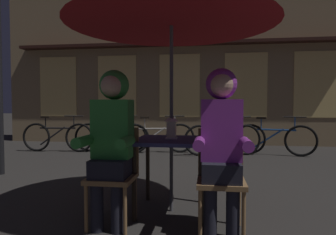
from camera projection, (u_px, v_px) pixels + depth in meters
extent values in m
plane|color=#2D2B28|center=(171.00, 211.00, 3.02)|extent=(60.00, 60.00, 0.00)
cube|color=navy|center=(171.00, 141.00, 2.99)|extent=(0.72, 0.72, 0.04)
cylinder|color=#2D2319|center=(134.00, 184.00, 2.74)|extent=(0.04, 0.04, 0.70)
cylinder|color=#2D2319|center=(201.00, 186.00, 2.65)|extent=(0.04, 0.04, 0.70)
cylinder|color=#2D2319|center=(148.00, 169.00, 3.35)|extent=(0.04, 0.04, 0.70)
cylinder|color=#2D2319|center=(203.00, 171.00, 3.27)|extent=(0.04, 0.04, 0.70)
cylinder|color=#4C4C51|center=(171.00, 101.00, 2.97)|extent=(0.04, 0.04, 2.25)
cone|color=maroon|center=(171.00, 6.00, 2.93)|extent=(2.10, 2.10, 0.38)
cube|color=white|center=(171.00, 138.00, 3.00)|extent=(0.11, 0.11, 0.02)
cube|color=white|center=(171.00, 129.00, 2.99)|extent=(0.09, 0.09, 0.16)
pyramid|color=white|center=(171.00, 119.00, 2.99)|extent=(0.11, 0.11, 0.06)
cube|color=olive|center=(112.00, 178.00, 2.63)|extent=(0.40, 0.40, 0.04)
cylinder|color=olive|center=(125.00, 211.00, 2.45)|extent=(0.03, 0.03, 0.41)
cylinder|color=olive|center=(86.00, 209.00, 2.50)|extent=(0.03, 0.03, 0.41)
cylinder|color=olive|center=(135.00, 198.00, 2.79)|extent=(0.03, 0.03, 0.41)
cylinder|color=olive|center=(101.00, 196.00, 2.83)|extent=(0.03, 0.03, 0.41)
cube|color=olive|center=(118.00, 149.00, 2.80)|extent=(0.40, 0.03, 0.42)
cube|color=olive|center=(221.00, 182.00, 2.50)|extent=(0.40, 0.40, 0.04)
cylinder|color=olive|center=(244.00, 217.00, 2.32)|extent=(0.03, 0.03, 0.41)
cylinder|color=olive|center=(200.00, 215.00, 2.36)|extent=(0.03, 0.03, 0.41)
cylinder|color=olive|center=(239.00, 203.00, 2.65)|extent=(0.03, 0.03, 0.41)
cylinder|color=olive|center=(201.00, 201.00, 2.70)|extent=(0.03, 0.03, 0.41)
cube|color=olive|center=(220.00, 152.00, 2.67)|extent=(0.40, 0.03, 0.42)
cylinder|color=black|center=(117.00, 206.00, 2.50)|extent=(0.11, 0.11, 0.45)
cylinder|color=black|center=(97.00, 205.00, 2.53)|extent=(0.11, 0.11, 0.45)
cube|color=black|center=(112.00, 167.00, 2.63)|extent=(0.32, 0.36, 0.16)
cube|color=#338C38|center=(113.00, 129.00, 2.65)|extent=(0.34, 0.22, 0.52)
cylinder|color=#338C38|center=(125.00, 142.00, 2.41)|extent=(0.09, 0.30, 0.09)
cylinder|color=#338C38|center=(84.00, 141.00, 2.46)|extent=(0.09, 0.30, 0.09)
sphere|color=tan|center=(112.00, 86.00, 2.63)|extent=(0.21, 0.21, 0.21)
sphere|color=#338C38|center=(114.00, 85.00, 2.68)|extent=(0.27, 0.27, 0.27)
cylinder|color=black|center=(233.00, 212.00, 2.37)|extent=(0.11, 0.11, 0.45)
cylinder|color=black|center=(210.00, 211.00, 2.40)|extent=(0.11, 0.11, 0.45)
cube|color=black|center=(221.00, 170.00, 2.49)|extent=(0.32, 0.36, 0.16)
cube|color=purple|center=(221.00, 130.00, 2.52)|extent=(0.34, 0.22, 0.52)
cylinder|color=purple|center=(246.00, 144.00, 2.28)|extent=(0.09, 0.30, 0.09)
cylinder|color=purple|center=(199.00, 143.00, 2.33)|extent=(0.09, 0.30, 0.09)
sphere|color=tan|center=(222.00, 85.00, 2.50)|extent=(0.21, 0.21, 0.21)
sphere|color=purple|center=(221.00, 84.00, 2.55)|extent=(0.27, 0.27, 0.27)
cube|color=#937A56|center=(181.00, 33.00, 8.28)|extent=(10.00, 0.60, 6.20)
cube|color=#F4D17A|center=(58.00, 87.00, 8.53)|extent=(1.10, 0.02, 1.70)
cube|color=#F4D17A|center=(117.00, 86.00, 8.29)|extent=(1.10, 0.02, 1.70)
cube|color=#F4D17A|center=(179.00, 86.00, 8.04)|extent=(1.10, 0.02, 1.70)
cube|color=#F4D17A|center=(246.00, 85.00, 7.80)|extent=(1.10, 0.02, 1.70)
cube|color=#F4D17A|center=(316.00, 84.00, 7.56)|extent=(1.10, 0.02, 1.70)
cube|color=#331914|center=(179.00, 44.00, 7.86)|extent=(9.00, 0.36, 0.08)
torus|color=black|center=(79.00, 138.00, 6.75)|extent=(0.66, 0.09, 0.66)
torus|color=black|center=(36.00, 137.00, 6.83)|extent=(0.66, 0.09, 0.66)
cylinder|color=black|center=(58.00, 128.00, 6.78)|extent=(0.84, 0.08, 0.04)
cylinder|color=black|center=(53.00, 136.00, 6.80)|extent=(0.61, 0.07, 0.44)
cylinder|color=black|center=(46.00, 123.00, 6.80)|extent=(0.02, 0.02, 0.24)
cube|color=black|center=(45.00, 117.00, 6.79)|extent=(0.20, 0.09, 0.04)
cylinder|color=black|center=(74.00, 122.00, 6.74)|extent=(0.02, 0.02, 0.28)
cylinder|color=black|center=(74.00, 116.00, 6.74)|extent=(0.44, 0.05, 0.02)
torus|color=black|center=(133.00, 138.00, 6.76)|extent=(0.66, 0.11, 0.66)
torus|color=black|center=(89.00, 137.00, 6.81)|extent=(0.66, 0.11, 0.66)
cylinder|color=black|center=(111.00, 128.00, 6.78)|extent=(0.84, 0.11, 0.04)
cylinder|color=black|center=(105.00, 136.00, 6.79)|extent=(0.61, 0.09, 0.44)
cylinder|color=black|center=(98.00, 123.00, 6.78)|extent=(0.02, 0.02, 0.24)
cube|color=black|center=(98.00, 117.00, 6.78)|extent=(0.21, 0.10, 0.04)
cylinder|color=black|center=(127.00, 122.00, 6.75)|extent=(0.02, 0.02, 0.28)
cylinder|color=black|center=(127.00, 116.00, 6.75)|extent=(0.44, 0.06, 0.02)
torus|color=black|center=(180.00, 138.00, 6.66)|extent=(0.66, 0.18, 0.66)
torus|color=black|center=(135.00, 138.00, 6.60)|extent=(0.66, 0.18, 0.66)
cylinder|color=#ADA89E|center=(158.00, 129.00, 6.62)|extent=(0.83, 0.20, 0.04)
cylinder|color=#ADA89E|center=(152.00, 137.00, 6.62)|extent=(0.60, 0.16, 0.44)
cylinder|color=#ADA89E|center=(145.00, 123.00, 6.60)|extent=(0.02, 0.02, 0.24)
cube|color=black|center=(145.00, 118.00, 6.59)|extent=(0.21, 0.12, 0.04)
cylinder|color=#ADA89E|center=(175.00, 122.00, 6.64)|extent=(0.02, 0.02, 0.28)
cylinder|color=black|center=(175.00, 116.00, 6.63)|extent=(0.44, 0.11, 0.02)
torus|color=black|center=(246.00, 140.00, 6.34)|extent=(0.65, 0.21, 0.66)
torus|color=black|center=(199.00, 140.00, 6.24)|extent=(0.65, 0.21, 0.66)
cylinder|color=maroon|center=(223.00, 130.00, 6.28)|extent=(0.82, 0.23, 0.04)
cylinder|color=maroon|center=(217.00, 139.00, 6.27)|extent=(0.60, 0.18, 0.44)
cylinder|color=maroon|center=(210.00, 124.00, 6.24)|extent=(0.02, 0.02, 0.24)
cube|color=black|center=(210.00, 118.00, 6.24)|extent=(0.21, 0.13, 0.04)
cylinder|color=maroon|center=(241.00, 123.00, 6.31)|extent=(0.02, 0.02, 0.28)
cylinder|color=black|center=(241.00, 117.00, 6.31)|extent=(0.43, 0.13, 0.02)
torus|color=black|center=(301.00, 141.00, 6.15)|extent=(0.65, 0.20, 0.66)
torus|color=black|center=(250.00, 139.00, 6.51)|extent=(0.65, 0.20, 0.66)
cylinder|color=#1E4C93|center=(275.00, 130.00, 6.32)|extent=(0.82, 0.22, 0.04)
cylinder|color=#1E4C93|center=(269.00, 138.00, 6.37)|extent=(0.60, 0.17, 0.44)
cylinder|color=#1E4C93|center=(261.00, 124.00, 6.42)|extent=(0.02, 0.02, 0.24)
cube|color=black|center=(261.00, 118.00, 6.41)|extent=(0.21, 0.12, 0.04)
cylinder|color=#1E4C93|center=(295.00, 124.00, 6.18)|extent=(0.02, 0.02, 0.28)
cylinder|color=black|center=(295.00, 117.00, 6.17)|extent=(0.43, 0.12, 0.02)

